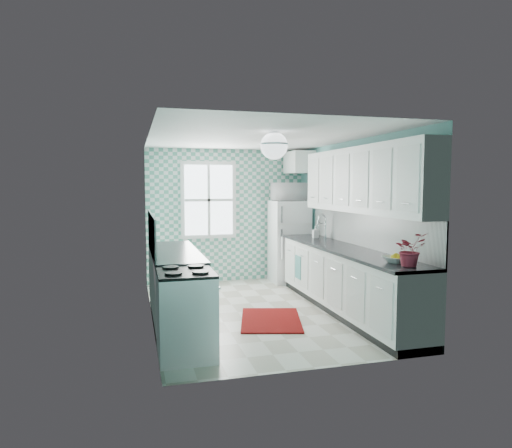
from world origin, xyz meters
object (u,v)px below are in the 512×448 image
object	(u,v)px
stove	(186,312)
potted_plant	(410,250)
microwave	(289,192)
fruit_bowl	(397,259)
sink	(316,239)
ceiling_light	(274,146)
fridge	(289,241)

from	to	relation	value
stove	potted_plant	size ratio (longest dim) A/B	2.41
potted_plant	microwave	size ratio (longest dim) A/B	0.62
fruit_bowl	microwave	size ratio (longest dim) A/B	0.50
sink	ceiling_light	bearing A→B (deg)	-128.45
ceiling_light	fruit_bowl	bearing A→B (deg)	-37.39
microwave	ceiling_light	bearing A→B (deg)	64.85
stove	potted_plant	world-z (taller)	potted_plant
sink	fruit_bowl	distance (m)	2.42
stove	fruit_bowl	bearing A→B (deg)	-6.81
fruit_bowl	sink	bearing A→B (deg)	89.91
sink	potted_plant	distance (m)	2.67
fridge	sink	distance (m)	1.08
stove	sink	size ratio (longest dim) A/B	1.70
stove	potted_plant	bearing A→B (deg)	-12.49
sink	fruit_bowl	bearing A→B (deg)	-89.89
ceiling_light	sink	size ratio (longest dim) A/B	0.66
microwave	potted_plant	bearing A→B (deg)	89.57
ceiling_light	sink	distance (m)	2.38
fridge	sink	size ratio (longest dim) A/B	2.89
fridge	fruit_bowl	bearing A→B (deg)	-85.81
fridge	sink	bearing A→B (deg)	-82.24
ceiling_light	microwave	distance (m)	2.87
sink	potted_plant	size ratio (longest dim) A/B	1.42
ceiling_light	fruit_bowl	distance (m)	2.02
fridge	stove	distance (m)	4.00
ceiling_light	fridge	size ratio (longest dim) A/B	0.23
ceiling_light	potted_plant	bearing A→B (deg)	-44.04
ceiling_light	fridge	distance (m)	3.20
sink	microwave	bearing A→B (deg)	95.23
ceiling_light	microwave	bearing A→B (deg)	66.66
stove	microwave	xyz separation A→B (m)	(2.31, 3.25, 1.23)
potted_plant	sink	bearing A→B (deg)	89.92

